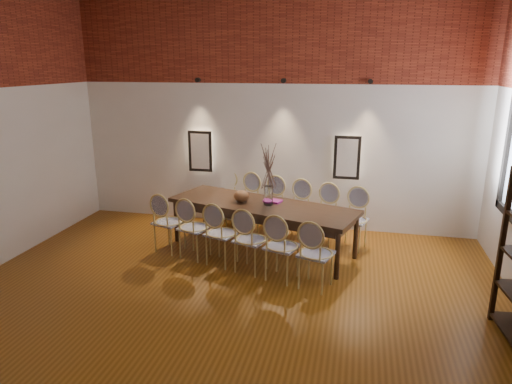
% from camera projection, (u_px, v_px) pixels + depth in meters
% --- Properties ---
extents(floor, '(7.00, 7.00, 0.02)m').
position_uv_depth(floor, '(211.00, 328.00, 5.08)').
color(floor, brown).
rests_on(floor, ground).
extents(wall_back, '(7.00, 0.10, 4.00)m').
position_uv_depth(wall_back, '(273.00, 113.00, 7.86)').
color(wall_back, silver).
rests_on(wall_back, ground).
extents(brick_band_back, '(7.00, 0.02, 1.50)m').
position_uv_depth(brick_band_back, '(273.00, 36.00, 7.45)').
color(brick_band_back, maroon).
rests_on(brick_band_back, ground).
extents(niche_left, '(0.36, 0.06, 0.66)m').
position_uv_depth(niche_left, '(201.00, 151.00, 8.24)').
color(niche_left, '#FFEAC6').
rests_on(niche_left, wall_back).
extents(niche_right, '(0.36, 0.06, 0.66)m').
position_uv_depth(niche_right, '(347.00, 157.00, 7.68)').
color(niche_right, '#FFEAC6').
rests_on(niche_right, wall_back).
extents(spot_fixture_left, '(0.08, 0.10, 0.08)m').
position_uv_depth(spot_fixture_left, '(198.00, 80.00, 7.87)').
color(spot_fixture_left, black).
rests_on(spot_fixture_left, wall_back).
extents(spot_fixture_mid, '(0.08, 0.10, 0.08)m').
position_uv_depth(spot_fixture_mid, '(284.00, 81.00, 7.54)').
color(spot_fixture_mid, black).
rests_on(spot_fixture_mid, wall_back).
extents(spot_fixture_right, '(0.08, 0.10, 0.08)m').
position_uv_depth(spot_fixture_right, '(370.00, 81.00, 7.24)').
color(spot_fixture_right, black).
rests_on(spot_fixture_right, wall_back).
extents(dining_table, '(3.07, 1.75, 0.75)m').
position_uv_depth(dining_table, '(262.00, 227.00, 7.10)').
color(dining_table, '#311E12').
rests_on(dining_table, floor).
extents(chair_near_a, '(0.55, 0.55, 0.94)m').
position_uv_depth(chair_near_a, '(169.00, 222.00, 7.03)').
color(chair_near_a, tan).
rests_on(chair_near_a, floor).
extents(chair_near_b, '(0.55, 0.55, 0.94)m').
position_uv_depth(chair_near_b, '(194.00, 227.00, 6.80)').
color(chair_near_b, tan).
rests_on(chair_near_b, floor).
extents(chair_near_c, '(0.55, 0.55, 0.94)m').
position_uv_depth(chair_near_c, '(222.00, 233.00, 6.56)').
color(chair_near_c, tan).
rests_on(chair_near_c, floor).
extents(chair_near_d, '(0.55, 0.55, 0.94)m').
position_uv_depth(chair_near_d, '(251.00, 240.00, 6.33)').
color(chair_near_d, tan).
rests_on(chair_near_d, floor).
extents(chair_near_e, '(0.55, 0.55, 0.94)m').
position_uv_depth(chair_near_e, '(282.00, 246.00, 6.10)').
color(chair_near_e, tan).
rests_on(chair_near_e, floor).
extents(chair_near_f, '(0.55, 0.55, 0.94)m').
position_uv_depth(chair_near_f, '(316.00, 254.00, 5.86)').
color(chair_near_f, tan).
rests_on(chair_near_f, floor).
extents(chair_far_a, '(0.55, 0.55, 0.94)m').
position_uv_depth(chair_far_a, '(223.00, 198.00, 8.28)').
color(chair_far_a, tan).
rests_on(chair_far_a, floor).
extents(chair_far_b, '(0.55, 0.55, 0.94)m').
position_uv_depth(chair_far_b, '(246.00, 202.00, 8.05)').
color(chair_far_b, tan).
rests_on(chair_far_b, floor).
extents(chair_far_c, '(0.55, 0.55, 0.94)m').
position_uv_depth(chair_far_c, '(271.00, 206.00, 7.82)').
color(chair_far_c, tan).
rests_on(chair_far_c, floor).
extents(chair_far_d, '(0.55, 0.55, 0.94)m').
position_uv_depth(chair_far_d, '(296.00, 210.00, 7.58)').
color(chair_far_d, tan).
rests_on(chair_far_d, floor).
extents(chair_far_e, '(0.55, 0.55, 0.94)m').
position_uv_depth(chair_far_e, '(324.00, 215.00, 7.35)').
color(chair_far_e, tan).
rests_on(chair_far_e, floor).
extents(chair_far_f, '(0.55, 0.55, 0.94)m').
position_uv_depth(chair_far_f, '(353.00, 220.00, 7.12)').
color(chair_far_f, tan).
rests_on(chair_far_f, floor).
extents(vase, '(0.14, 0.14, 0.30)m').
position_uv_depth(vase, '(268.00, 196.00, 6.90)').
color(vase, silver).
rests_on(vase, dining_table).
extents(dried_branches, '(0.50, 0.50, 0.70)m').
position_uv_depth(dried_branches, '(269.00, 167.00, 6.78)').
color(dried_branches, brown).
rests_on(dried_branches, vase).
extents(bowl, '(0.24, 0.24, 0.18)m').
position_uv_depth(bowl, '(241.00, 196.00, 7.09)').
color(bowl, brown).
rests_on(bowl, dining_table).
extents(book, '(0.30, 0.25, 0.03)m').
position_uv_depth(book, '(273.00, 201.00, 7.10)').
color(book, '#9C228D').
rests_on(book, dining_table).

